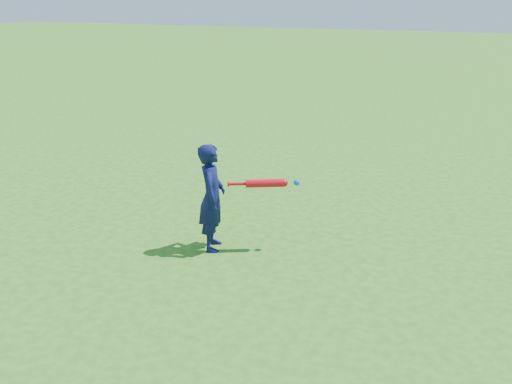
# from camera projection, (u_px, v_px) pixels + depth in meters

# --- Properties ---
(ground) EXTENTS (80.00, 80.00, 0.00)m
(ground) POSITION_uv_depth(u_px,v_px,m) (200.00, 235.00, 7.00)
(ground) COLOR #296818
(ground) RESTS_ON ground
(child) EXTENTS (0.44, 0.53, 1.24)m
(child) POSITION_uv_depth(u_px,v_px,m) (212.00, 197.00, 6.44)
(child) COLOR #0D113F
(child) RESTS_ON ground
(bat_swing) EXTENTS (0.74, 0.41, 0.09)m
(bat_swing) POSITION_uv_depth(u_px,v_px,m) (268.00, 183.00, 6.38)
(bat_swing) COLOR red
(bat_swing) RESTS_ON ground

